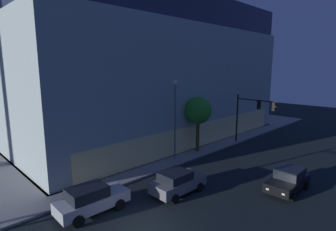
# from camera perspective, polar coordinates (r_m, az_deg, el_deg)

# --- Properties ---
(modern_building) EXTENTS (33.96, 32.22, 16.78)m
(modern_building) POSITION_cam_1_polar(r_m,az_deg,el_deg) (40.95, -10.57, 9.28)
(modern_building) COLOR #4C4C51
(modern_building) RESTS_ON ground
(traffic_light_far_corner) EXTENTS (0.40, 4.98, 5.62)m
(traffic_light_far_corner) POSITION_cam_1_polar(r_m,az_deg,el_deg) (31.37, 17.61, 1.07)
(traffic_light_far_corner) COLOR black
(traffic_light_far_corner) RESTS_ON sidewalk_corner
(street_lamp_sidewalk) EXTENTS (0.44, 0.44, 7.58)m
(street_lamp_sidewalk) POSITION_cam_1_polar(r_m,az_deg,el_deg) (24.86, 1.51, 1.15)
(street_lamp_sidewalk) COLOR #5E5E5E
(street_lamp_sidewalk) RESTS_ON sidewalk_corner
(sidewalk_tree) EXTENTS (2.81, 2.81, 5.76)m
(sidewalk_tree) POSITION_cam_1_polar(r_m,az_deg,el_deg) (27.66, 6.45, 0.99)
(sidewalk_tree) COLOR #4B3F1E
(sidewalk_tree) RESTS_ON sidewalk_corner
(car_silver) EXTENTS (4.45, 2.07, 1.75)m
(car_silver) POSITION_cam_1_polar(r_m,az_deg,el_deg) (17.76, -16.10, -16.84)
(car_silver) COLOR #B7BABF
(car_silver) RESTS_ON ground
(car_grey) EXTENTS (4.17, 2.15, 1.65)m
(car_grey) POSITION_cam_1_polar(r_m,az_deg,el_deg) (19.54, 2.05, -14.00)
(car_grey) COLOR slate
(car_grey) RESTS_ON ground
(car_black) EXTENTS (4.24, 2.07, 1.62)m
(car_black) POSITION_cam_1_polar(r_m,az_deg,el_deg) (21.79, 24.31, -12.41)
(car_black) COLOR black
(car_black) RESTS_ON ground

